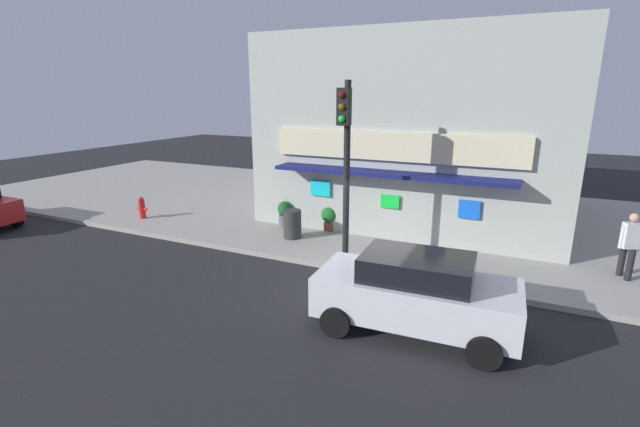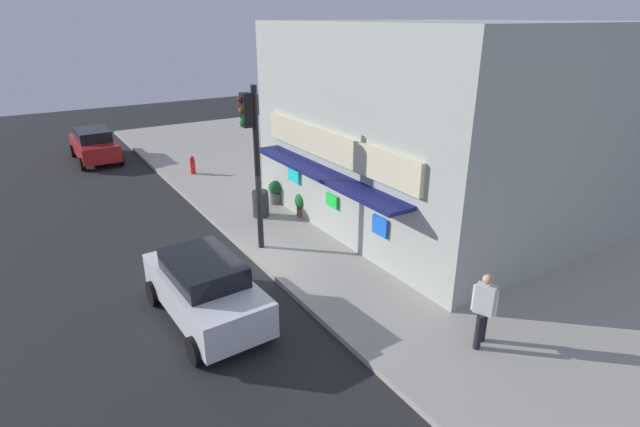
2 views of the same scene
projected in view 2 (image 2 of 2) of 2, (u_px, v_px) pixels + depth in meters
The scene contains 11 objects.
ground_plane at pixel (256, 264), 14.71m from camera, with size 62.49×62.49×0.00m, color #232326.
sidewalk at pixel (412, 219), 17.76m from camera, with size 41.66×12.45×0.15m, color #A39E93.
corner_building at pixel (440, 123), 17.08m from camera, with size 10.42×9.77×6.61m.
traffic_light at pixel (253, 148), 14.22m from camera, with size 0.32×0.58×4.98m.
fire_hydrant at pixel (193, 165), 22.48m from camera, with size 0.47×0.23×0.83m.
trash_can at pixel (261, 204), 17.69m from camera, with size 0.59×0.59×0.94m, color #2D2D2D.
pedestrian at pixel (484, 307), 10.53m from camera, with size 0.54×0.51×1.74m.
potted_plant_by_doorway at pixel (303, 203), 17.73m from camera, with size 0.62×0.62×0.88m.
potted_plant_by_window at pixel (275, 191), 18.90m from camera, with size 0.53×0.53×0.91m.
parked_car_white at pixel (205, 288), 11.75m from camera, with size 4.13×2.09×1.66m.
parked_car_red at pixel (94, 145), 24.93m from camera, with size 4.30×2.02×1.62m.
Camera 2 is at (12.08, -5.35, 6.91)m, focal length 27.57 mm.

